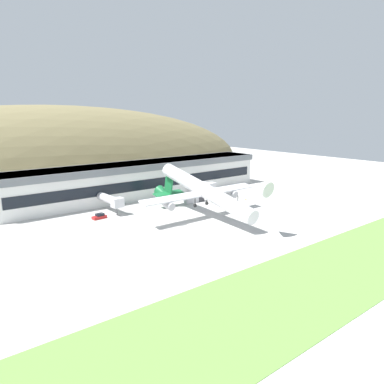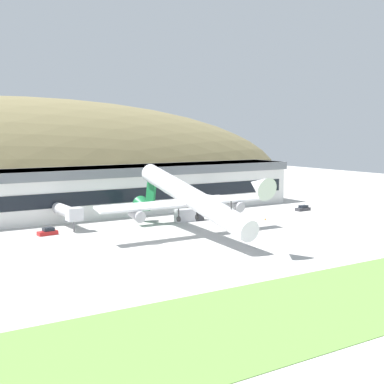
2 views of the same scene
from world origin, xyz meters
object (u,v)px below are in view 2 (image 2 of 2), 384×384
object	(u,v)px
jetway_1	(209,200)
service_car_1	(48,232)
terminal_building	(122,187)
traffic_cone_0	(265,219)
service_car_0	(303,208)
fuel_truck	(189,215)
cargo_airplane	(190,199)
jetway_0	(68,212)

from	to	relation	value
jetway_1	service_car_1	distance (m)	45.48
terminal_building	traffic_cone_0	size ratio (longest dim) A/B	180.54
service_car_0	traffic_cone_0	bearing A→B (deg)	-161.52
fuel_truck	cargo_airplane	bearing A→B (deg)	-121.11
service_car_0	service_car_1	size ratio (longest dim) A/B	1.02
fuel_truck	service_car_0	bearing A→B (deg)	-3.90
terminal_building	cargo_airplane	world-z (taller)	cargo_airplane
terminal_building	service_car_0	distance (m)	50.72
jetway_0	fuel_truck	distance (m)	29.51
terminal_building	service_car_0	size ratio (longest dim) A/B	23.54
jetway_0	terminal_building	bearing A→B (deg)	35.73
jetway_1	cargo_airplane	xyz separation A→B (m)	(-20.46, -23.35, 4.12)
jetway_0	cargo_airplane	bearing A→B (deg)	-50.84
jetway_0	traffic_cone_0	size ratio (longest dim) A/B	22.90
cargo_airplane	service_car_0	world-z (taller)	cargo_airplane
cargo_airplane	service_car_0	xyz separation A→B (m)	(46.43, 14.53, -7.48)
service_car_1	traffic_cone_0	xyz separation A→B (m)	(51.98, -10.24, -0.38)
service_car_0	jetway_0	bearing A→B (deg)	172.75
service_car_0	terminal_building	bearing A→B (deg)	153.08
service_car_0	traffic_cone_0	distance (m)	20.12
service_car_0	service_car_1	distance (m)	71.17
service_car_1	fuel_truck	size ratio (longest dim) A/B	0.57
fuel_truck	service_car_1	bearing A→B (deg)	177.70
service_car_1	cargo_airplane	bearing A→B (deg)	-36.76
fuel_truck	traffic_cone_0	world-z (taller)	fuel_truck
cargo_airplane	service_car_1	size ratio (longest dim) A/B	11.19
cargo_airplane	fuel_truck	size ratio (longest dim) A/B	6.43
jetway_0	jetway_1	distance (m)	39.03
service_car_0	cargo_airplane	bearing A→B (deg)	-162.62
traffic_cone_0	jetway_1	bearing A→B (deg)	114.41
terminal_building	service_car_1	xyz separation A→B (m)	(-26.23, -18.90, -6.55)
terminal_building	fuel_truck	size ratio (longest dim) A/B	13.82
terminal_building	service_car_1	world-z (taller)	terminal_building
terminal_building	jetway_1	size ratio (longest dim) A/B	8.54
traffic_cone_0	service_car_0	bearing A→B (deg)	18.48
cargo_airplane	jetway_0	bearing A→B (deg)	129.16
jetway_0	jetway_1	bearing A→B (deg)	0.81
service_car_0	service_car_1	world-z (taller)	service_car_1
terminal_building	traffic_cone_0	distance (m)	39.51
jetway_1	service_car_1	xyz separation A→B (m)	(-45.09, -4.95, -3.33)
jetway_1	service_car_0	world-z (taller)	jetway_1
service_car_0	traffic_cone_0	xyz separation A→B (m)	(-19.08, -6.38, -0.35)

